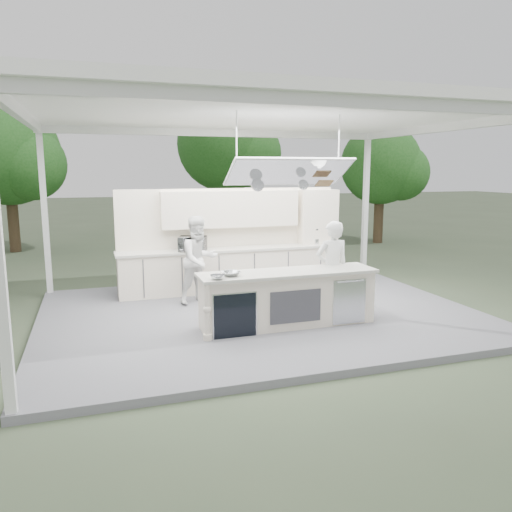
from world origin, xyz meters
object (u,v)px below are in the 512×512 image
object	(u,v)px
back_counter	(233,268)
head_chef	(332,268)
demo_island	(287,298)
sous_chef	(199,260)

from	to	relation	value
back_counter	head_chef	bearing A→B (deg)	-63.86
demo_island	sous_chef	bearing A→B (deg)	119.86
demo_island	head_chef	world-z (taller)	head_chef
back_counter	sous_chef	bearing A→B (deg)	-137.42
demo_island	sous_chef	distance (m)	2.28
demo_island	head_chef	xyz separation A→B (m)	(1.03, 0.35, 0.40)
demo_island	sous_chef	size ratio (longest dim) A/B	1.76
demo_island	back_counter	distance (m)	2.82
head_chef	sous_chef	distance (m)	2.67
demo_island	head_chef	distance (m)	1.16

